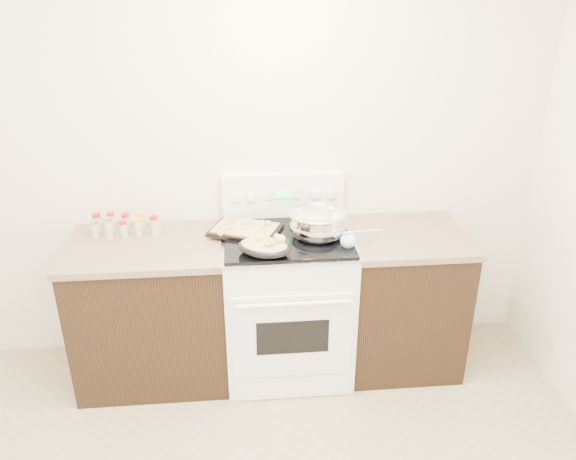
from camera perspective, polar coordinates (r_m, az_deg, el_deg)
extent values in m
cube|color=silver|center=(3.49, -6.40, 7.79)|extent=(4.00, 0.05, 2.70)
cube|color=black|center=(3.61, -13.48, -8.21)|extent=(0.90, 0.64, 0.88)
cube|color=brown|center=(3.38, -14.24, -1.66)|extent=(0.93, 0.67, 0.04)
cube|color=black|center=(3.70, 11.33, -7.06)|extent=(0.70, 0.64, 0.88)
cube|color=brown|center=(3.48, 11.95, -0.61)|extent=(0.73, 0.67, 0.04)
cube|color=white|center=(3.55, -0.07, -7.58)|extent=(0.76, 0.66, 0.92)
cube|color=white|center=(3.28, 0.47, -10.79)|extent=(0.70, 0.01, 0.55)
cube|color=black|center=(3.27, 0.48, -10.87)|extent=(0.42, 0.01, 0.22)
cylinder|color=white|center=(3.11, 0.56, -7.54)|extent=(0.65, 0.02, 0.02)
cube|color=white|center=(3.51, 0.44, -15.75)|extent=(0.70, 0.01, 0.14)
cube|color=silver|center=(3.33, -0.08, -0.80)|extent=(0.78, 0.68, 0.01)
cube|color=black|center=(3.32, -0.08, -0.61)|extent=(0.74, 0.64, 0.01)
cube|color=white|center=(3.53, -0.52, 3.58)|extent=(0.76, 0.07, 0.28)
cylinder|color=white|center=(3.47, -5.40, 3.33)|extent=(0.06, 0.02, 0.06)
cylinder|color=white|center=(3.48, -3.74, 3.40)|extent=(0.06, 0.02, 0.06)
cylinder|color=white|center=(3.51, 2.81, 3.62)|extent=(0.06, 0.02, 0.06)
cylinder|color=white|center=(3.52, 4.43, 3.67)|extent=(0.06, 0.02, 0.06)
cube|color=#19E533|center=(3.49, -0.46, 3.54)|extent=(0.09, 0.00, 0.04)
cube|color=silver|center=(3.48, -1.77, 3.49)|extent=(0.05, 0.00, 0.05)
cube|color=silver|center=(3.50, 0.85, 3.58)|extent=(0.05, 0.00, 0.05)
ellipsoid|color=silver|center=(3.29, 3.02, 0.45)|extent=(0.39, 0.39, 0.20)
cylinder|color=silver|center=(3.31, 3.00, -0.50)|extent=(0.18, 0.18, 0.01)
torus|color=silver|center=(3.25, 3.06, 1.74)|extent=(0.34, 0.34, 0.02)
cylinder|color=silver|center=(3.28, 3.03, 0.80)|extent=(0.32, 0.32, 0.11)
cylinder|color=brown|center=(3.26, 3.05, 1.55)|extent=(0.30, 0.30, 0.00)
cube|color=#FBEFB9|center=(3.25, 4.89, 1.52)|extent=(0.03, 0.03, 0.02)
cube|color=#FBEFB9|center=(3.32, 4.42, 2.07)|extent=(0.04, 0.04, 0.03)
cube|color=#FBEFB9|center=(3.20, 1.13, 1.23)|extent=(0.03, 0.03, 0.02)
cube|color=#FBEFB9|center=(3.23, 3.23, 1.42)|extent=(0.02, 0.02, 0.02)
cube|color=#FBEFB9|center=(3.27, 1.19, 1.79)|extent=(0.03, 0.03, 0.03)
cube|color=#FBEFB9|center=(3.24, 3.88, 1.49)|extent=(0.03, 0.03, 0.02)
cube|color=#FBEFB9|center=(3.22, 4.86, 1.33)|extent=(0.04, 0.04, 0.02)
cube|color=#FBEFB9|center=(3.22, 3.79, 1.36)|extent=(0.03, 0.03, 0.02)
cube|color=#FBEFB9|center=(3.29, 4.23, 1.87)|extent=(0.04, 0.04, 0.02)
cube|color=#FBEFB9|center=(3.28, 1.20, 1.83)|extent=(0.03, 0.03, 0.03)
cube|color=#FBEFB9|center=(3.20, 4.96, 1.14)|extent=(0.04, 0.04, 0.03)
ellipsoid|color=black|center=(3.09, -2.44, -1.79)|extent=(0.36, 0.32, 0.08)
ellipsoid|color=tan|center=(3.08, -2.44, -1.59)|extent=(0.33, 0.29, 0.06)
sphere|color=tan|center=(3.08, -0.65, -0.89)|extent=(0.04, 0.04, 0.04)
sphere|color=tan|center=(3.06, -0.97, -1.03)|extent=(0.04, 0.04, 0.04)
sphere|color=tan|center=(3.07, -0.71, -1.00)|extent=(0.05, 0.05, 0.05)
sphere|color=tan|center=(3.02, -1.65, -1.38)|extent=(0.04, 0.04, 0.04)
sphere|color=tan|center=(3.10, -1.15, -0.66)|extent=(0.04, 0.04, 0.04)
sphere|color=tan|center=(3.08, -2.93, -0.91)|extent=(0.05, 0.05, 0.05)
sphere|color=tan|center=(3.02, -1.99, -1.42)|extent=(0.04, 0.04, 0.04)
sphere|color=tan|center=(3.02, -2.02, -1.40)|extent=(0.04, 0.04, 0.04)
cube|color=black|center=(3.37, -4.35, -0.02)|extent=(0.48, 0.41, 0.02)
cube|color=tan|center=(3.36, -4.36, 0.17)|extent=(0.42, 0.36, 0.02)
sphere|color=tan|center=(3.44, -4.38, 0.94)|extent=(0.03, 0.03, 0.03)
sphere|color=tan|center=(3.41, -4.04, 0.83)|extent=(0.05, 0.05, 0.05)
sphere|color=tan|center=(3.38, -2.02, 0.62)|extent=(0.04, 0.04, 0.04)
sphere|color=tan|center=(3.31, -6.53, -0.11)|extent=(0.04, 0.04, 0.04)
sphere|color=tan|center=(3.40, -4.38, 0.62)|extent=(0.04, 0.04, 0.04)
sphere|color=tan|center=(3.40, -2.62, 0.71)|extent=(0.04, 0.04, 0.04)
sphere|color=tan|center=(3.35, -2.63, 0.38)|extent=(0.04, 0.04, 0.04)
sphere|color=tan|center=(3.34, -5.93, 0.20)|extent=(0.03, 0.03, 0.03)
sphere|color=tan|center=(3.28, -6.85, -0.35)|extent=(0.03, 0.03, 0.03)
sphere|color=tan|center=(3.43, -5.86, 0.90)|extent=(0.04, 0.04, 0.04)
cylinder|color=tan|center=(3.29, -1.46, -0.65)|extent=(0.08, 0.24, 0.01)
sphere|color=tan|center=(3.19, -1.83, -1.43)|extent=(0.04, 0.04, 0.04)
sphere|color=#99D5E5|center=(3.19, 6.12, -1.10)|extent=(0.09, 0.09, 0.09)
cylinder|color=#99D5E5|center=(3.25, 7.58, -0.14)|extent=(0.25, 0.16, 0.08)
cylinder|color=#BFB28C|center=(3.59, -18.80, 0.57)|extent=(0.05, 0.05, 0.10)
cylinder|color=#B21414|center=(3.57, -18.92, 1.43)|extent=(0.05, 0.05, 0.02)
cylinder|color=#BFB28C|center=(3.57, -17.48, 0.63)|extent=(0.04, 0.04, 0.10)
cylinder|color=#B21414|center=(3.55, -17.60, 1.51)|extent=(0.04, 0.04, 0.02)
cylinder|color=#BFB28C|center=(3.56, -16.11, 0.65)|extent=(0.04, 0.04, 0.09)
cylinder|color=#B21414|center=(3.54, -16.21, 1.45)|extent=(0.05, 0.05, 0.02)
cylinder|color=#BFB28C|center=(3.55, -14.73, 0.77)|extent=(0.05, 0.05, 0.09)
cylinder|color=gold|center=(3.53, -14.83, 1.59)|extent=(0.05, 0.05, 0.02)
cylinder|color=#BFB28C|center=(3.52, -13.14, 0.76)|extent=(0.04, 0.04, 0.09)
cylinder|color=gold|center=(3.50, -13.23, 1.59)|extent=(0.05, 0.05, 0.02)
cylinder|color=#BFB28C|center=(3.52, -19.04, -0.05)|extent=(0.04, 0.04, 0.09)
cylinder|color=#B2B2B7|center=(3.50, -19.16, 0.76)|extent=(0.04, 0.04, 0.02)
cylinder|color=#BFB28C|center=(3.49, -17.77, 0.09)|extent=(0.04, 0.04, 0.11)
cylinder|color=#B2B2B7|center=(3.46, -17.90, 1.05)|extent=(0.05, 0.05, 0.02)
cylinder|color=#BFB28C|center=(3.47, -16.35, -0.05)|extent=(0.04, 0.04, 0.09)
cylinder|color=#B21414|center=(3.45, -16.45, 0.74)|extent=(0.04, 0.04, 0.02)
cylinder|color=#BFB28C|center=(3.46, -14.98, 0.14)|extent=(0.04, 0.04, 0.09)
cylinder|color=gold|center=(3.44, -15.08, 1.00)|extent=(0.04, 0.04, 0.02)
cylinder|color=#BFB28C|center=(3.44, -13.42, 0.26)|extent=(0.04, 0.04, 0.11)
cylinder|color=#B21414|center=(3.41, -13.52, 1.22)|extent=(0.05, 0.05, 0.02)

